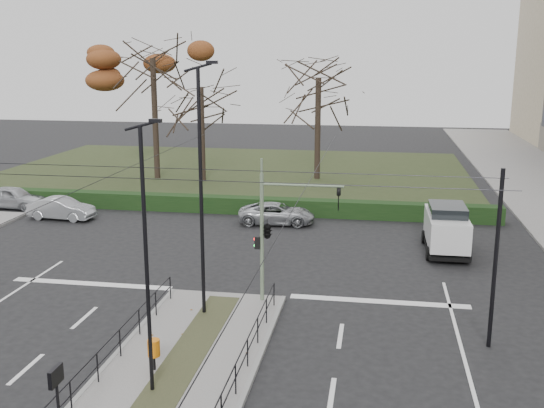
{
  "coord_description": "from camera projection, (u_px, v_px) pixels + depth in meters",
  "views": [
    {
      "loc": [
        5.74,
        -18.38,
        9.41
      ],
      "look_at": [
        1.35,
        7.68,
        3.23
      ],
      "focal_mm": 42.0,
      "sensor_mm": 36.0,
      "label": 1
    }
  ],
  "objects": [
    {
      "name": "median_island",
      "position": [
        167.0,
        388.0,
        18.31
      ],
      "size": [
        4.4,
        15.0,
        0.14
      ],
      "primitive_type": "cube",
      "color": "slate",
      "rests_on": "ground"
    },
    {
      "name": "streetlamp_median_far",
      "position": [
        202.0,
        190.0,
        22.47
      ],
      "size": [
        0.76,
        0.16,
        9.11
      ],
      "color": "black",
      "rests_on": "median_island"
    },
    {
      "name": "parked_car_first",
      "position": [
        13.0,
        197.0,
        40.01
      ],
      "size": [
        4.27,
        1.98,
        1.42
      ],
      "primitive_type": "imported",
      "rotation": [
        0.0,
        0.0,
        1.49
      ],
      "color": "#979A9E",
      "rests_on": "ground"
    },
    {
      "name": "ground",
      "position": [
        192.0,
        352.0,
        20.72
      ],
      "size": [
        140.0,
        140.0,
        0.0
      ],
      "primitive_type": "plane",
      "color": "black",
      "rests_on": "ground"
    },
    {
      "name": "bare_tree_center",
      "position": [
        318.0,
        85.0,
        47.8
      ],
      "size": [
        6.48,
        6.48,
        10.23
      ],
      "color": "black",
      "rests_on": "park"
    },
    {
      "name": "hedge",
      "position": [
        184.0,
        203.0,
        39.44
      ],
      "size": [
        38.0,
        1.0,
        1.0
      ],
      "primitive_type": "cube",
      "color": "black",
      "rests_on": "ground"
    },
    {
      "name": "parked_car_fourth",
      "position": [
        277.0,
        213.0,
        36.36
      ],
      "size": [
        4.47,
        2.32,
        1.21
      ],
      "primitive_type": "imported",
      "rotation": [
        0.0,
        0.0,
        1.65
      ],
      "color": "#979A9E",
      "rests_on": "ground"
    },
    {
      "name": "median_railing",
      "position": [
        165.0,
        361.0,
        18.0
      ],
      "size": [
        4.14,
        13.24,
        0.92
      ],
      "color": "black",
      "rests_on": "median_island"
    },
    {
      "name": "bare_tree_near",
      "position": [
        201.0,
        94.0,
        47.13
      ],
      "size": [
        6.48,
        6.48,
        9.37
      ],
      "color": "black",
      "rests_on": "park"
    },
    {
      "name": "litter_bin",
      "position": [
        154.0,
        348.0,
        19.09
      ],
      "size": [
        0.38,
        0.38,
        0.97
      ],
      "color": "black",
      "rests_on": "median_island"
    },
    {
      "name": "park",
      "position": [
        233.0,
        172.0,
        52.41
      ],
      "size": [
        38.0,
        26.0,
        0.1
      ],
      "primitive_type": "cube",
      "color": "#273118",
      "rests_on": "ground"
    },
    {
      "name": "traffic_light",
      "position": [
        269.0,
        228.0,
        24.06
      ],
      "size": [
        3.39,
        1.94,
        4.98
      ],
      "color": "#63755A",
      "rests_on": "median_island"
    },
    {
      "name": "streetlamp_median_near",
      "position": [
        147.0,
        259.0,
        17.18
      ],
      "size": [
        0.64,
        0.13,
        7.69
      ],
      "color": "black",
      "rests_on": "median_island"
    },
    {
      "name": "rust_tree",
      "position": [
        153.0,
        58.0,
        47.63
      ],
      "size": [
        9.3,
        9.3,
        12.0
      ],
      "color": "black",
      "rests_on": "park"
    },
    {
      "name": "info_panel",
      "position": [
        56.0,
        386.0,
        14.91
      ],
      "size": [
        0.12,
        0.57,
        2.18
      ],
      "color": "black",
      "rests_on": "median_island"
    },
    {
      "name": "catenary",
      "position": [
        203.0,
        237.0,
        21.5
      ],
      "size": [
        20.0,
        34.0,
        6.0
      ],
      "color": "black",
      "rests_on": "ground"
    },
    {
      "name": "white_van",
      "position": [
        446.0,
        228.0,
        30.95
      ],
      "size": [
        2.07,
        4.44,
        2.38
      ],
      "color": "silver",
      "rests_on": "ground"
    },
    {
      "name": "parked_car_second",
      "position": [
        61.0,
        209.0,
        37.36
      ],
      "size": [
        4.01,
        1.65,
        1.29
      ],
      "primitive_type": "imported",
      "rotation": [
        0.0,
        0.0,
        1.5
      ],
      "color": "#979A9E",
      "rests_on": "ground"
    }
  ]
}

